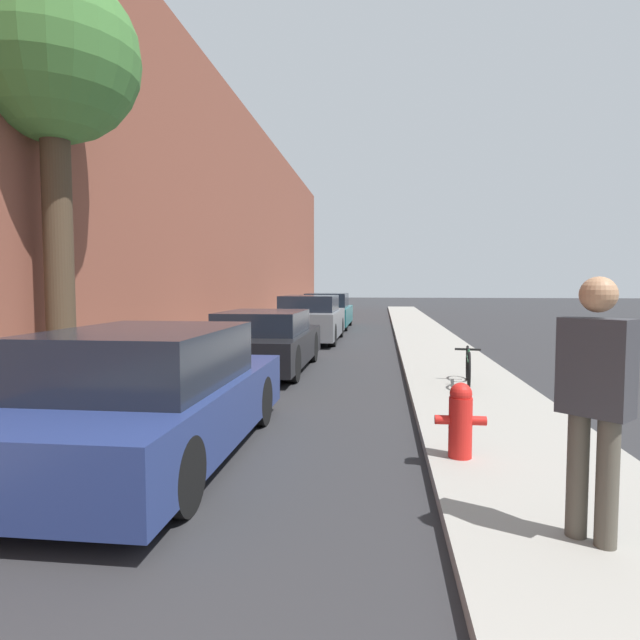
# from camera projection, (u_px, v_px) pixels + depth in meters

# --- Properties ---
(ground_plane) EXTENTS (120.00, 120.00, 0.00)m
(ground_plane) POSITION_uv_depth(u_px,v_px,m) (332.00, 346.00, 15.56)
(ground_plane) COLOR #28282B
(sidewalk_left) EXTENTS (2.00, 52.00, 0.12)m
(sidewalk_left) POSITION_uv_depth(u_px,v_px,m) (237.00, 343.00, 15.90)
(sidewalk_left) COLOR gray
(sidewalk_left) RESTS_ON ground
(sidewalk_right) EXTENTS (2.00, 52.00, 0.12)m
(sidewalk_right) POSITION_uv_depth(u_px,v_px,m) (433.00, 345.00, 15.22)
(sidewalk_right) COLOR gray
(sidewalk_right) RESTS_ON ground
(building_facade_left) EXTENTS (0.70, 52.00, 8.72)m
(building_facade_left) POSITION_uv_depth(u_px,v_px,m) (191.00, 199.00, 15.77)
(building_facade_left) COLOR brown
(building_facade_left) RESTS_ON ground
(parked_car_navy) EXTENTS (1.83, 4.33, 1.36)m
(parked_car_navy) POSITION_uv_depth(u_px,v_px,m) (152.00, 397.00, 5.47)
(parked_car_navy) COLOR black
(parked_car_navy) RESTS_ON ground
(parked_car_black) EXTENTS (1.82, 4.30, 1.26)m
(parked_car_black) POSITION_uv_depth(u_px,v_px,m) (265.00, 341.00, 11.09)
(parked_car_black) COLOR black
(parked_car_black) RESTS_ON ground
(parked_car_grey) EXTENTS (1.87, 4.52, 1.47)m
(parked_car_grey) POSITION_uv_depth(u_px,v_px,m) (310.00, 319.00, 16.84)
(parked_car_grey) COLOR black
(parked_car_grey) RESTS_ON ground
(parked_car_teal) EXTENTS (1.85, 4.55, 1.45)m
(parked_car_teal) POSITION_uv_depth(u_px,v_px,m) (328.00, 311.00, 22.01)
(parked_car_teal) COLOR black
(parked_car_teal) RESTS_ON ground
(street_tree_near) EXTENTS (2.57, 2.57, 6.40)m
(street_tree_near) POSITION_uv_depth(u_px,v_px,m) (53.00, 64.00, 7.89)
(street_tree_near) COLOR #423323
(street_tree_near) RESTS_ON sidewalk_left
(fire_hydrant) EXTENTS (0.49, 0.23, 0.74)m
(fire_hydrant) POSITION_uv_depth(u_px,v_px,m) (460.00, 419.00, 5.13)
(fire_hydrant) COLOR red
(fire_hydrant) RESTS_ON sidewalk_right
(pedestrian) EXTENTS (0.46, 0.46, 1.74)m
(pedestrian) POSITION_uv_depth(u_px,v_px,m) (595.00, 393.00, 3.41)
(pedestrian) COLOR #4C473D
(pedestrian) RESTS_ON sidewalk_right
(bicycle) EXTENTS (0.44, 1.50, 0.61)m
(bicycle) POSITION_uv_depth(u_px,v_px,m) (468.00, 366.00, 8.90)
(bicycle) COLOR black
(bicycle) RESTS_ON sidewalk_right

